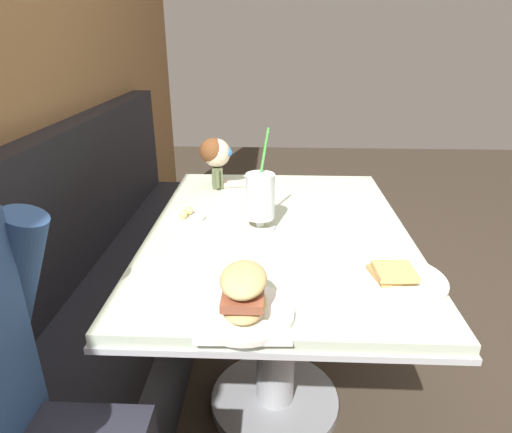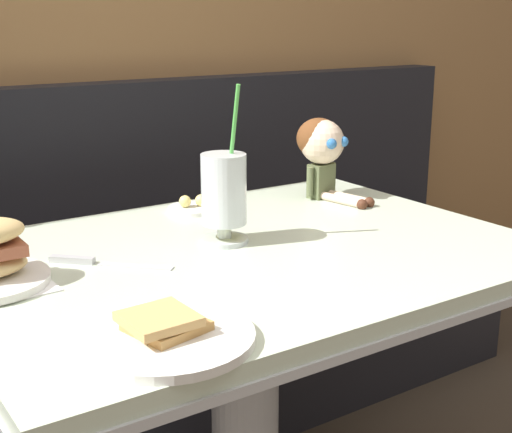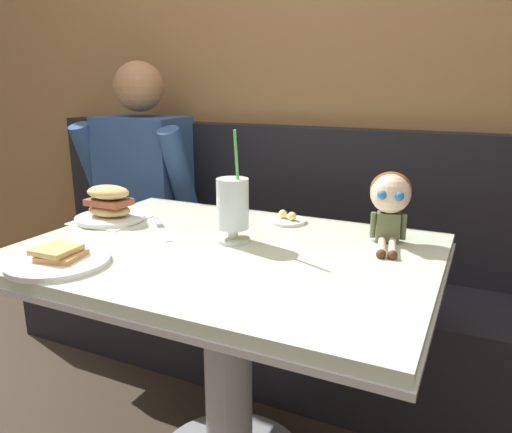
# 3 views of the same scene
# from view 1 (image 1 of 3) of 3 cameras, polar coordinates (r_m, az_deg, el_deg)

# --- Properties ---
(ground_plane) EXTENTS (8.00, 8.00, 0.00)m
(ground_plane) POSITION_cam_1_polar(r_m,az_deg,el_deg) (1.84, 8.51, -23.01)
(ground_plane) COLOR #382D23
(booth_bench) EXTENTS (2.60, 0.48, 1.00)m
(booth_bench) POSITION_cam_1_polar(r_m,az_deg,el_deg) (1.72, -19.40, -13.62)
(booth_bench) COLOR black
(booth_bench) RESTS_ON ground
(diner_table) EXTENTS (1.11, 0.81, 0.74)m
(diner_table) POSITION_cam_1_polar(r_m,az_deg,el_deg) (1.49, 2.76, -8.37)
(diner_table) COLOR beige
(diner_table) RESTS_ON ground
(toast_plate) EXTENTS (0.25, 0.25, 0.04)m
(toast_plate) POSITION_cam_1_polar(r_m,az_deg,el_deg) (1.15, 17.49, -7.62)
(toast_plate) COLOR white
(toast_plate) RESTS_ON diner_table
(milkshake_glass) EXTENTS (0.10, 0.10, 0.32)m
(milkshake_glass) POSITION_cam_1_polar(r_m,az_deg,el_deg) (1.35, 0.53, 2.37)
(milkshake_glass) COLOR silver
(milkshake_glass) RESTS_ON diner_table
(sandwich_plate) EXTENTS (0.22, 0.22, 0.12)m
(sandwich_plate) POSITION_cam_1_polar(r_m,az_deg,el_deg) (0.96, -1.59, -10.53)
(sandwich_plate) COLOR white
(sandwich_plate) RESTS_ON diner_table
(butter_saucer) EXTENTS (0.12, 0.12, 0.04)m
(butter_saucer) POSITION_cam_1_polar(r_m,az_deg,el_deg) (1.47, -8.99, -0.02)
(butter_saucer) COLOR white
(butter_saucer) RESTS_ON diner_table
(butter_knife) EXTENTS (0.18, 0.18, 0.01)m
(butter_knife) POSITION_cam_1_polar(r_m,az_deg,el_deg) (1.15, -1.34, -7.03)
(butter_knife) COLOR silver
(butter_knife) RESTS_ON diner_table
(seated_doll) EXTENTS (0.13, 0.23, 0.20)m
(seated_doll) POSITION_cam_1_polar(r_m,az_deg,el_deg) (1.73, -5.13, 7.85)
(seated_doll) COLOR #5B6642
(seated_doll) RESTS_ON diner_table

